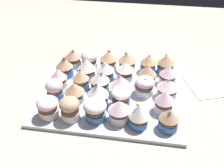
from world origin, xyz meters
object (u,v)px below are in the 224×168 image
(cupcake_15, at_px, (100,82))
(cupcake_24, at_px, (139,115))
(cupcake_8, at_px, (125,71))
(cupcake_11, at_px, (64,67))
(cupcake_5, at_px, (73,58))
(cupcake_9, at_px, (105,71))
(cupcake_10, at_px, (87,68))
(napkin, at_px, (204,86))
(cupcake_13, at_px, (145,86))
(cupcake_21, at_px, (74,92))
(cupcake_26, at_px, (95,109))
(cupcake_3, at_px, (108,60))
(cupcake_25, at_px, (119,111))
(cupcake_27, at_px, (70,108))
(baking_tray, at_px, (112,93))
(cupcake_1, at_px, (148,64))
(cupcake_20, at_px, (98,94))
(cupcake_2, at_px, (127,61))
(cupcake_7, at_px, (147,75))
(cupcake_22, at_px, (55,89))
(cupcake_23, at_px, (169,119))
(cupcake_19, at_px, (121,96))
(cupcake_16, at_px, (81,80))
(cupcake_12, at_px, (167,87))
(cupcake_6, at_px, (168,75))
(cupcake_18, at_px, (164,101))
(cupcake_4, at_px, (89,59))
(cupcake_0, at_px, (166,64))
(cupcake_14, at_px, (121,84))
(cupcake_28, at_px, (48,107))
(cupcake_17, at_px, (59,78))

(cupcake_15, distance_m, cupcake_24, 0.20)
(cupcake_8, bearing_deg, cupcake_11, 2.24)
(cupcake_5, height_order, cupcake_9, same)
(cupcake_10, relative_size, napkin, 0.56)
(cupcake_13, bearing_deg, cupcake_21, 18.86)
(cupcake_26, bearing_deg, cupcake_3, -88.11)
(cupcake_25, height_order, cupcake_27, cupcake_27)
(baking_tray, xyz_separation_m, cupcake_1, (-0.11, -0.14, 0.04))
(baking_tray, distance_m, cupcake_20, 0.09)
(napkin, bearing_deg, cupcake_1, -12.83)
(cupcake_2, height_order, cupcake_8, cupcake_2)
(baking_tray, distance_m, cupcake_7, 0.13)
(cupcake_22, distance_m, cupcake_23, 0.36)
(cupcake_3, distance_m, cupcake_19, 0.22)
(cupcake_3, height_order, cupcake_16, cupcake_3)
(cupcake_24, height_order, cupcake_25, cupcake_24)
(cupcake_19, xyz_separation_m, cupcake_22, (0.21, -0.00, 0.00))
(baking_tray, distance_m, cupcake_5, 0.22)
(cupcake_1, relative_size, cupcake_2, 0.96)
(cupcake_2, bearing_deg, cupcake_7, 135.35)
(cupcake_7, height_order, cupcake_12, cupcake_7)
(cupcake_5, bearing_deg, cupcake_8, 162.53)
(cupcake_10, height_order, cupcake_12, cupcake_10)
(cupcake_6, distance_m, napkin, 0.14)
(cupcake_3, xyz_separation_m, cupcake_15, (0.00, 0.14, 0.00))
(cupcake_18, bearing_deg, cupcake_13, -51.17)
(cupcake_19, bearing_deg, cupcake_16, -24.44)
(cupcake_4, bearing_deg, cupcake_22, 70.95)
(cupcake_3, bearing_deg, cupcake_23, 127.29)
(baking_tray, xyz_separation_m, cupcake_13, (-0.10, -0.01, 0.04))
(cupcake_6, relative_size, cupcake_10, 0.90)
(cupcake_13, bearing_deg, cupcake_0, -116.40)
(cupcake_8, bearing_deg, cupcake_6, -179.60)
(cupcake_3, xyz_separation_m, cupcake_8, (-0.07, 0.07, 0.00))
(cupcake_0, xyz_separation_m, cupcake_2, (0.14, 0.01, -0.00))
(cupcake_21, bearing_deg, baking_tray, -148.34)
(cupcake_1, bearing_deg, napkin, 167.17)
(cupcake_14, relative_size, cupcake_28, 1.11)
(cupcake_9, height_order, cupcake_17, cupcake_9)
(cupcake_8, xyz_separation_m, cupcake_13, (-0.07, 0.07, -0.01))
(cupcake_7, height_order, cupcake_28, cupcake_7)
(cupcake_26, bearing_deg, cupcake_0, -125.71)
(cupcake_8, xyz_separation_m, cupcake_21, (0.14, 0.14, -0.00))
(cupcake_16, distance_m, cupcake_21, 0.07)
(baking_tray, bearing_deg, cupcake_9, -62.66)
(cupcake_2, relative_size, cupcake_7, 0.95)
(cupcake_1, bearing_deg, cupcake_14, 60.43)
(cupcake_13, xyz_separation_m, cupcake_19, (0.07, 0.07, 0.00))
(cupcake_0, bearing_deg, cupcake_27, 46.74)
(cupcake_10, bearing_deg, cupcake_16, 84.83)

